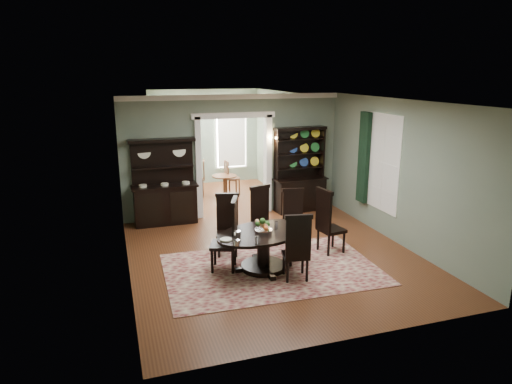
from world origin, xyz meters
TOP-DOWN VIEW (x-y plane):
  - room at (0.00, 0.04)m, footprint 5.51×6.01m
  - parlor at (0.00, 5.53)m, footprint 3.51×3.50m
  - doorway_trim at (0.00, 3.00)m, footprint 2.08×0.25m
  - right_window at (2.69, 0.93)m, footprint 0.15×1.47m
  - wall_sconce at (0.95, 2.85)m, footprint 0.27×0.21m
  - rug at (-0.25, -0.54)m, footprint 3.93×2.61m
  - dining_table at (-0.39, -0.48)m, footprint 2.19×2.19m
  - centerpiece at (-0.41, -0.52)m, footprint 1.59×1.02m
  - chair_far_left at (-0.81, 0.50)m, footprint 0.54×0.53m
  - chair_far_mid at (-0.00, 0.74)m, footprint 0.57×0.56m
  - chair_far_right at (0.60, 0.51)m, footprint 0.51×0.50m
  - chair_end_left at (-0.98, -0.31)m, footprint 0.62×0.63m
  - chair_end_right at (1.06, -0.12)m, footprint 0.53×0.56m
  - chair_near at (-0.00, -1.12)m, footprint 0.53×0.51m
  - sideboard at (-1.77, 2.76)m, footprint 1.54×0.56m
  - welsh_dresser at (1.70, 2.76)m, footprint 1.43×0.63m
  - parlor_table at (0.14, 4.55)m, footprint 0.71×0.71m
  - parlor_chair_left at (-0.50, 4.95)m, footprint 0.47×0.46m
  - parlor_chair_right at (0.39, 4.83)m, footprint 0.43×0.43m

SIDE VIEW (x-z plane):
  - rug at x=-0.25m, z-range 0.00..0.01m
  - parlor_table at x=0.14m, z-range 0.10..0.75m
  - dining_table at x=-0.39m, z-range 0.14..0.88m
  - parlor_chair_right at x=0.39m, z-range 0.04..1.05m
  - parlor_chair_left at x=-0.50m, z-range 0.04..1.09m
  - chair_far_right at x=0.60m, z-range 0.03..1.23m
  - chair_far_left at x=-0.81m, z-range 0.03..1.24m
  - chair_near at x=0.00m, z-range 0.03..1.26m
  - chair_far_mid at x=0.00m, z-range 0.03..1.28m
  - chair_end_right at x=1.06m, z-range 0.03..1.36m
  - sideboard at x=-1.77m, z-range -0.31..1.72m
  - chair_end_left at x=-0.98m, z-range 0.03..1.38m
  - welsh_dresser at x=1.70m, z-range -0.30..1.88m
  - centerpiece at x=-0.41m, z-range 0.68..0.94m
  - parlor at x=0.00m, z-range 0.01..3.02m
  - room at x=0.00m, z-range 0.07..3.08m
  - right_window at x=2.69m, z-range 0.54..2.66m
  - doorway_trim at x=0.00m, z-range 0.33..2.90m
  - wall_sconce at x=0.95m, z-range 1.79..1.99m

